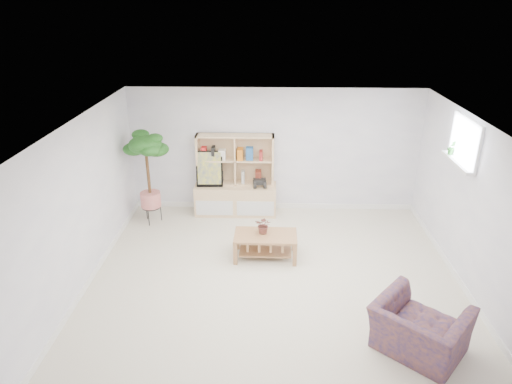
{
  "coord_description": "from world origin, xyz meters",
  "views": [
    {
      "loc": [
        -0.1,
        -5.8,
        3.94
      ],
      "look_at": [
        -0.3,
        0.67,
        1.13
      ],
      "focal_mm": 32.0,
      "sensor_mm": 36.0,
      "label": 1
    }
  ],
  "objects_px": {
    "coffee_table": "(265,246)",
    "armchair": "(420,326)",
    "storage_unit": "(235,176)",
    "floor_tree": "(149,179)"
  },
  "relations": [
    {
      "from": "coffee_table",
      "to": "armchair",
      "type": "height_order",
      "value": "armchair"
    },
    {
      "from": "storage_unit",
      "to": "armchair",
      "type": "xyz_separation_m",
      "value": [
        2.43,
        -3.71,
        -0.41
      ]
    },
    {
      "from": "coffee_table",
      "to": "floor_tree",
      "type": "distance_m",
      "value": 2.54
    },
    {
      "from": "floor_tree",
      "to": "armchair",
      "type": "distance_m",
      "value": 5.18
    },
    {
      "from": "coffee_table",
      "to": "armchair",
      "type": "xyz_separation_m",
      "value": [
        1.84,
        -2.09,
        0.16
      ]
    },
    {
      "from": "floor_tree",
      "to": "armchair",
      "type": "bearing_deg",
      "value": -39.56
    },
    {
      "from": "floor_tree",
      "to": "armchair",
      "type": "height_order",
      "value": "floor_tree"
    },
    {
      "from": "coffee_table",
      "to": "storage_unit",
      "type": "bearing_deg",
      "value": 111.09
    },
    {
      "from": "coffee_table",
      "to": "armchair",
      "type": "distance_m",
      "value": 2.79
    },
    {
      "from": "armchair",
      "to": "floor_tree",
      "type": "bearing_deg",
      "value": 1.08
    }
  ]
}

